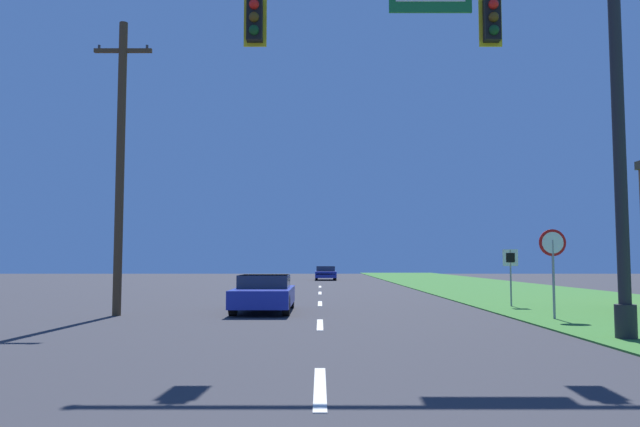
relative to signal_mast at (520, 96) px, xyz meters
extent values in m
cube|color=#38752D|center=(6.21, 19.12, -5.17)|extent=(10.00, 110.00, 0.04)
cube|color=silver|center=(-4.29, -4.88, -5.19)|extent=(0.16, 2.80, 0.01)
cube|color=silver|center=(-4.29, 3.12, -5.19)|extent=(0.16, 2.80, 0.01)
cube|color=silver|center=(-4.29, 11.12, -5.19)|extent=(0.16, 2.80, 0.01)
cube|color=silver|center=(-4.29, 19.12, -5.19)|extent=(0.16, 2.80, 0.01)
cube|color=silver|center=(-4.29, 27.12, -5.19)|extent=(0.16, 2.80, 0.01)
cylinder|color=#232326|center=(2.11, 0.00, -4.80)|extent=(0.44, 0.44, 0.70)
cylinder|color=#232326|center=(2.11, 0.00, -1.02)|extent=(0.26, 0.26, 8.26)
cube|color=#196B33|center=(-1.89, 0.00, 2.11)|extent=(1.80, 0.06, 0.55)
cube|color=white|center=(-1.89, -0.03, 2.11)|extent=(1.51, 0.01, 0.08)
cube|color=yellow|center=(-5.71, 0.14, 1.68)|extent=(0.50, 0.03, 1.11)
cube|color=black|center=(-5.71, 0.00, 1.68)|extent=(0.34, 0.24, 0.95)
sphere|color=red|center=(-5.71, -0.14, 1.97)|extent=(0.22, 0.22, 0.22)
sphere|color=#51380F|center=(-5.71, -0.14, 1.68)|extent=(0.22, 0.22, 0.22)
sphere|color=#0F3D19|center=(-5.71, -0.14, 1.40)|extent=(0.22, 0.22, 0.22)
cube|color=yellow|center=(-0.56, 0.14, 1.68)|extent=(0.50, 0.03, 1.11)
cube|color=black|center=(-0.56, 0.00, 1.68)|extent=(0.34, 0.24, 0.95)
sphere|color=red|center=(-0.56, -0.14, 1.97)|extent=(0.22, 0.22, 0.22)
sphere|color=#51380F|center=(-0.56, -0.14, 1.68)|extent=(0.22, 0.22, 0.22)
sphere|color=#0F3D19|center=(-0.56, -0.14, 1.40)|extent=(0.22, 0.22, 0.22)
cylinder|color=black|center=(-5.32, 8.87, -4.87)|extent=(0.22, 0.64, 0.64)
cylinder|color=black|center=(-6.92, 8.86, -4.87)|extent=(0.22, 0.64, 0.64)
cylinder|color=black|center=(-5.31, 5.75, -4.87)|extent=(0.22, 0.64, 0.64)
cylinder|color=black|center=(-6.91, 5.75, -4.87)|extent=(0.22, 0.64, 0.64)
cube|color=#1E2D9E|center=(-6.12, 7.31, -4.70)|extent=(1.83, 4.52, 0.55)
cube|color=#283342|center=(-6.12, 7.42, -4.21)|extent=(1.61, 1.90, 0.42)
cube|color=#1E2D9E|center=(-6.12, 7.42, -4.03)|extent=(1.57, 1.86, 0.06)
cube|color=#B71414|center=(-6.11, 5.08, -4.64)|extent=(1.67, 0.06, 0.14)
cylinder|color=black|center=(-3.00, 43.19, -4.87)|extent=(0.22, 0.64, 0.64)
cylinder|color=black|center=(-4.60, 43.19, -4.87)|extent=(0.22, 0.64, 0.64)
cylinder|color=black|center=(-3.00, 40.22, -4.87)|extent=(0.22, 0.64, 0.64)
cylinder|color=black|center=(-4.60, 40.22, -4.87)|extent=(0.22, 0.64, 0.64)
cube|color=#1E2D9E|center=(-3.80, 41.71, -4.70)|extent=(1.82, 4.37, 0.55)
cube|color=#283342|center=(-3.80, 41.82, -4.21)|extent=(1.60, 1.84, 0.42)
cube|color=#1E2D9E|center=(-3.80, 41.82, -4.03)|extent=(1.57, 1.80, 0.06)
cube|color=#B71414|center=(-3.80, 39.55, -4.64)|extent=(1.67, 0.06, 0.14)
cylinder|color=gray|center=(2.27, 4.42, -4.05)|extent=(0.07, 0.07, 2.20)
cylinder|color=red|center=(2.27, 4.42, -3.03)|extent=(0.76, 0.04, 0.76)
cylinder|color=white|center=(2.27, 4.40, -3.03)|extent=(0.61, 0.01, 0.61)
cylinder|color=gray|center=(2.55, 9.29, -4.15)|extent=(0.06, 0.06, 2.00)
cube|color=white|center=(2.55, 9.29, -3.42)|extent=(0.55, 0.04, 0.60)
cube|color=black|center=(2.55, 9.26, -3.42)|extent=(0.31, 0.01, 0.34)
cylinder|color=#4C3823|center=(-10.46, 5.87, -0.64)|extent=(0.26, 0.26, 9.11)
cube|color=#4C3823|center=(-10.46, 5.87, 3.01)|extent=(1.80, 0.12, 0.12)
cylinder|color=#333338|center=(-11.21, 5.87, 3.13)|extent=(0.08, 0.08, 0.12)
cylinder|color=#333338|center=(-9.71, 5.87, 3.13)|extent=(0.08, 0.08, 0.12)
camera|label=1|loc=(-4.30, -13.15, -3.55)|focal=35.00mm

